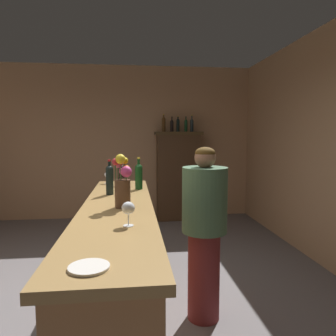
{
  "coord_description": "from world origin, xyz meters",
  "views": [
    {
      "loc": [
        0.38,
        -2.66,
        1.6
      ],
      "look_at": [
        0.72,
        0.39,
        1.29
      ],
      "focal_mm": 33.97,
      "sensor_mm": 36.0,
      "label": 1
    }
  ],
  "objects_px": {
    "display_bottle_center": "(178,125)",
    "display_bottle_right": "(192,125)",
    "display_cabinet": "(178,174)",
    "cheese_plate": "(89,267)",
    "display_bottle_midright": "(186,125)",
    "flower_arrangement": "(123,183)",
    "wine_glass_mid": "(128,209)",
    "display_bottle_left": "(164,124)",
    "wine_bottle_pinot": "(121,174)",
    "wine_bottle_chardonnay": "(139,175)",
    "bartender": "(204,228)",
    "wine_bottle_merlot": "(110,178)",
    "display_bottle_midleft": "(172,125)",
    "bar_counter": "(118,270)",
    "wine_glass_front": "(107,175)"
  },
  "relations": [
    {
      "from": "bar_counter",
      "to": "display_bottle_midleft",
      "type": "xyz_separation_m",
      "value": [
        0.87,
        3.49,
        1.27
      ]
    },
    {
      "from": "wine_bottle_pinot",
      "to": "display_bottle_midright",
      "type": "bearing_deg",
      "value": 65.05
    },
    {
      "from": "wine_bottle_pinot",
      "to": "flower_arrangement",
      "type": "relative_size",
      "value": 0.7
    },
    {
      "from": "bar_counter",
      "to": "wine_bottle_pinot",
      "type": "relative_size",
      "value": 9.5
    },
    {
      "from": "flower_arrangement",
      "to": "display_bottle_right",
      "type": "bearing_deg",
      "value": 71.35
    },
    {
      "from": "wine_bottle_pinot",
      "to": "wine_glass_mid",
      "type": "height_order",
      "value": "wine_bottle_pinot"
    },
    {
      "from": "flower_arrangement",
      "to": "display_bottle_right",
      "type": "distance_m",
      "value": 3.81
    },
    {
      "from": "bartender",
      "to": "display_bottle_right",
      "type": "bearing_deg",
      "value": -115.9
    },
    {
      "from": "display_bottle_center",
      "to": "display_bottle_right",
      "type": "distance_m",
      "value": 0.27
    },
    {
      "from": "display_bottle_center",
      "to": "display_bottle_right",
      "type": "bearing_deg",
      "value": 0.0
    },
    {
      "from": "display_cabinet",
      "to": "display_bottle_right",
      "type": "relative_size",
      "value": 5.26
    },
    {
      "from": "display_bottle_center",
      "to": "display_bottle_midright",
      "type": "bearing_deg",
      "value": 0.0
    },
    {
      "from": "flower_arrangement",
      "to": "display_bottle_midleft",
      "type": "relative_size",
      "value": 1.46
    },
    {
      "from": "bar_counter",
      "to": "display_cabinet",
      "type": "distance_m",
      "value": 3.64
    },
    {
      "from": "wine_bottle_merlot",
      "to": "cheese_plate",
      "type": "xyz_separation_m",
      "value": [
        0.03,
        -1.67,
        -0.15
      ]
    },
    {
      "from": "display_cabinet",
      "to": "display_bottle_midleft",
      "type": "height_order",
      "value": "display_bottle_midleft"
    },
    {
      "from": "wine_bottle_pinot",
      "to": "bartender",
      "type": "bearing_deg",
      "value": -51.22
    },
    {
      "from": "wine_glass_mid",
      "to": "display_bottle_midleft",
      "type": "bearing_deg",
      "value": 79.23
    },
    {
      "from": "display_cabinet",
      "to": "wine_bottle_chardonnay",
      "type": "height_order",
      "value": "display_cabinet"
    },
    {
      "from": "wine_glass_mid",
      "to": "display_bottle_left",
      "type": "distance_m",
      "value": 4.17
    },
    {
      "from": "wine_bottle_pinot",
      "to": "display_cabinet",
      "type": "bearing_deg",
      "value": 67.93
    },
    {
      "from": "wine_bottle_pinot",
      "to": "display_bottle_right",
      "type": "xyz_separation_m",
      "value": [
        1.25,
        2.45,
        0.63
      ]
    },
    {
      "from": "display_bottle_right",
      "to": "display_bottle_midright",
      "type": "bearing_deg",
      "value": 180.0
    },
    {
      "from": "display_cabinet",
      "to": "display_bottle_left",
      "type": "distance_m",
      "value": 0.99
    },
    {
      "from": "wine_glass_front",
      "to": "wine_bottle_chardonnay",
      "type": "bearing_deg",
      "value": -51.39
    },
    {
      "from": "wine_bottle_pinot",
      "to": "flower_arrangement",
      "type": "bearing_deg",
      "value": -87.42
    },
    {
      "from": "display_cabinet",
      "to": "wine_glass_mid",
      "type": "height_order",
      "value": "display_cabinet"
    },
    {
      "from": "wine_bottle_pinot",
      "to": "wine_glass_mid",
      "type": "bearing_deg",
      "value": -86.56
    },
    {
      "from": "wine_glass_mid",
      "to": "display_bottle_center",
      "type": "relative_size",
      "value": 0.5
    },
    {
      "from": "display_bottle_center",
      "to": "display_bottle_midright",
      "type": "distance_m",
      "value": 0.15
    },
    {
      "from": "display_cabinet",
      "to": "cheese_plate",
      "type": "relative_size",
      "value": 9.77
    },
    {
      "from": "display_bottle_right",
      "to": "display_bottle_left",
      "type": "bearing_deg",
      "value": -180.0
    },
    {
      "from": "display_bottle_center",
      "to": "wine_bottle_chardonnay",
      "type": "bearing_deg",
      "value": -106.24
    },
    {
      "from": "bar_counter",
      "to": "display_bottle_midright",
      "type": "distance_m",
      "value": 3.88
    },
    {
      "from": "wine_bottle_pinot",
      "to": "display_bottle_left",
      "type": "relative_size",
      "value": 0.89
    },
    {
      "from": "display_cabinet",
      "to": "wine_bottle_merlot",
      "type": "bearing_deg",
      "value": -109.75
    },
    {
      "from": "display_bottle_midright",
      "to": "flower_arrangement",
      "type": "bearing_deg",
      "value": -107.0
    },
    {
      "from": "wine_bottle_chardonnay",
      "to": "wine_glass_mid",
      "type": "distance_m",
      "value": 1.33
    },
    {
      "from": "wine_bottle_pinot",
      "to": "display_bottle_right",
      "type": "bearing_deg",
      "value": 62.92
    },
    {
      "from": "display_cabinet",
      "to": "wine_bottle_chardonnay",
      "type": "bearing_deg",
      "value": -106.35
    },
    {
      "from": "wine_glass_mid",
      "to": "wine_bottle_pinot",
      "type": "bearing_deg",
      "value": 93.44
    },
    {
      "from": "display_bottle_midleft",
      "to": "bartender",
      "type": "bearing_deg",
      "value": -92.36
    },
    {
      "from": "display_cabinet",
      "to": "display_bottle_center",
      "type": "height_order",
      "value": "display_bottle_center"
    },
    {
      "from": "wine_bottle_pinot",
      "to": "bartender",
      "type": "xyz_separation_m",
      "value": [
        0.73,
        -0.91,
        -0.37
      ]
    },
    {
      "from": "wine_bottle_merlot",
      "to": "display_bottle_right",
      "type": "bearing_deg",
      "value": 66.0
    },
    {
      "from": "bar_counter",
      "to": "display_bottle_center",
      "type": "height_order",
      "value": "display_bottle_center"
    },
    {
      "from": "display_cabinet",
      "to": "display_bottle_right",
      "type": "distance_m",
      "value": 0.97
    },
    {
      "from": "bartender",
      "to": "wine_bottle_merlot",
      "type": "bearing_deg",
      "value": -40.53
    },
    {
      "from": "wine_glass_front",
      "to": "display_bottle_center",
      "type": "relative_size",
      "value": 0.44
    },
    {
      "from": "wine_bottle_chardonnay",
      "to": "display_bottle_midright",
      "type": "xyz_separation_m",
      "value": [
        0.95,
        2.74,
        0.6
      ]
    }
  ]
}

